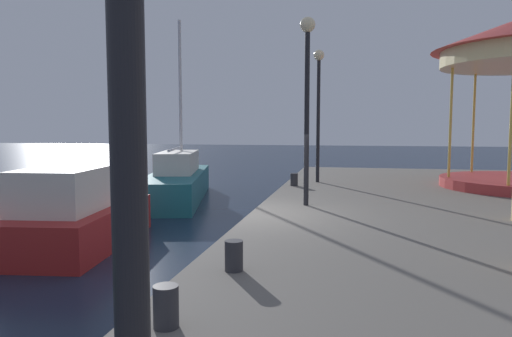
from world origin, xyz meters
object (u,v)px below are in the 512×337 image
lamp_post_mid_promenade (307,78)px  bollard_south (234,256)px  sailboat_teal (177,181)px  lamp_post_far_end (318,93)px  bollard_north (166,307)px  motorboat_red (72,218)px  bollard_center (294,180)px

lamp_post_mid_promenade → bollard_south: size_ratio=11.08×
sailboat_teal → lamp_post_far_end: bearing=-2.2°
bollard_south → bollard_north: same height
sailboat_teal → lamp_post_mid_promenade: 7.93m
motorboat_red → bollard_south: 5.71m
lamp_post_mid_promenade → bollard_south: bearing=-94.6°
bollard_center → lamp_post_far_end: bearing=60.7°
lamp_post_mid_promenade → bollard_center: lamp_post_mid_promenade is taller
sailboat_teal → bollard_center: 4.71m
sailboat_teal → bollard_center: bearing=-17.1°
motorboat_red → bollard_center: motorboat_red is taller
lamp_post_far_end → bollard_north: (-0.56, -12.03, -2.83)m
lamp_post_far_end → bollard_south: lamp_post_far_end is taller
motorboat_red → lamp_post_mid_promenade: bearing=21.3°
lamp_post_far_end → bollard_south: bearing=-92.0°
sailboat_teal → bollard_south: (4.80, -10.42, 0.31)m
bollard_south → bollard_north: size_ratio=1.00×
lamp_post_far_end → lamp_post_mid_promenade: bearing=-89.2°
sailboat_teal → lamp_post_mid_promenade: sailboat_teal is taller
motorboat_red → lamp_post_mid_promenade: (5.00, 1.95, 3.15)m
sailboat_teal → bollard_south: sailboat_teal is taller
sailboat_teal → motorboat_red: bearing=-88.2°
bollard_center → lamp_post_mid_promenade: bearing=-78.8°
sailboat_teal → lamp_post_mid_promenade: (5.23, -5.07, 3.13)m
lamp_post_mid_promenade → bollard_center: bearing=101.2°
bollard_center → bollard_south: (0.30, -9.04, 0.00)m
sailboat_teal → lamp_post_mid_promenade: size_ratio=1.65×
bollard_north → sailboat_teal: bearing=110.6°
lamp_post_mid_promenade → lamp_post_far_end: (-0.07, 4.87, 0.02)m
motorboat_red → sailboat_teal: bearing=91.8°
motorboat_red → bollard_south: (4.57, -3.41, 0.34)m
bollard_south → bollard_north: (-0.20, -1.81, 0.00)m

